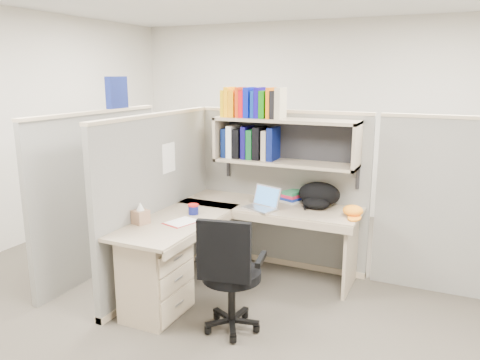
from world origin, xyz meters
The scene contains 14 objects.
ground centered at (0.00, 0.00, 0.00)m, with size 6.00×6.00×0.00m, color #332E28.
room_shell centered at (0.00, 0.00, 1.62)m, with size 6.00×6.00×6.00m.
cubicle centered at (-0.37, 0.45, 0.91)m, with size 3.79×1.84×1.95m.
desk centered at (-0.41, -0.29, 0.44)m, with size 1.74×1.75×0.73m.
laptop centered at (-0.03, 0.40, 0.84)m, with size 0.30×0.30×0.22m, color #B0B0B4, non-canonical shape.
backpack centered at (0.44, 0.69, 0.85)m, with size 0.40×0.31×0.24m, color black, non-canonical shape.
orange_cap centered at (0.81, 0.55, 0.78)m, with size 0.18×0.21×0.10m, color orange, non-canonical shape.
snack_canister centered at (-0.52, 0.00, 0.78)m, with size 0.10×0.10×0.09m.
tissue_box centered at (-0.79, -0.42, 0.82)m, with size 0.12×0.12×0.19m, color #A1795B, non-canonical shape.
mouse centered at (0.09, 0.45, 0.74)m, with size 0.08×0.05×0.03m, color #97ACD6.
paper_cup centered at (0.00, 0.71, 0.78)m, with size 0.07×0.07×0.10m, color silver.
book_stack centered at (0.17, 0.78, 0.79)m, with size 0.17×0.23×0.11m, color gray, non-canonical shape.
loose_paper centered at (-0.50, -0.24, 0.73)m, with size 0.19×0.25×0.00m, color white, non-canonical shape.
task_chair centered at (0.12, -0.56, 0.34)m, with size 0.54×0.49×0.96m.
Camera 1 is at (1.56, -3.53, 1.98)m, focal length 35.00 mm.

